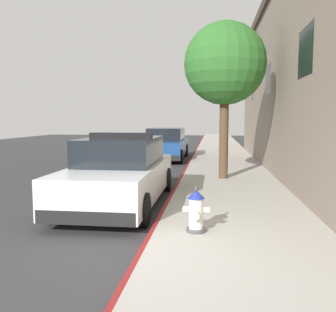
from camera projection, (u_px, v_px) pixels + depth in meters
ground_plane at (85, 168)px, 15.49m from camera, size 31.01×60.00×0.20m
sidewalk_pavement at (225, 166)px, 14.74m from camera, size 2.95×60.00×0.14m
curb_painted_edge at (188, 166)px, 14.93m from camera, size 0.08×60.00×0.14m
police_cruiser at (121, 173)px, 8.45m from camera, size 1.94×4.84×1.68m
parked_car_silver_ahead at (166, 144)px, 17.95m from camera, size 1.94×4.84×1.56m
fire_hydrant at (196, 211)px, 5.90m from camera, size 0.44×0.40×0.76m
street_tree at (225, 64)px, 11.00m from camera, size 2.52×2.52×4.81m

